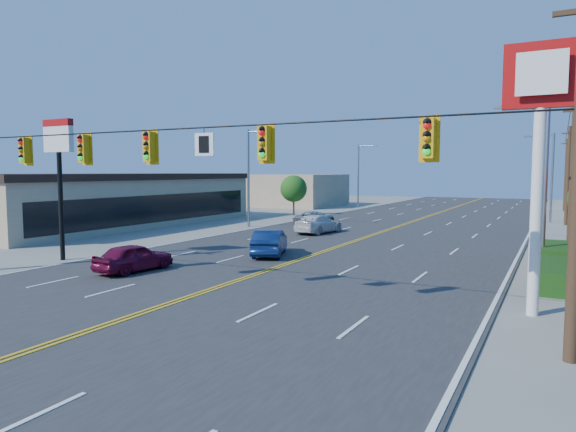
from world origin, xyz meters
The scene contains 19 objects.
ground centered at (0.00, 0.00, 0.00)m, with size 160.00×160.00×0.00m, color gray.
road centered at (0.00, 20.00, 0.03)m, with size 20.00×120.00×0.06m, color #2D2D30.
signal_span centered at (-0.12, 0.00, 4.89)m, with size 24.32×0.34×9.00m.
kfc_pylon centered at (11.00, 4.00, 6.04)m, with size 2.20×0.36×8.50m.
strip_mall centered at (-22.00, 18.00, 2.25)m, with size 10.40×26.40×4.40m.
pizza_hut_sign centered at (-11.00, 4.00, 5.18)m, with size 1.90×0.30×6.85m.
streetlight_se centered at (10.79, 14.00, 4.51)m, with size 2.55×0.25×8.00m.
streetlight_ne centered at (10.79, 38.00, 4.51)m, with size 2.55×0.25×8.00m.
streetlight_sw centered at (-10.79, 22.00, 4.51)m, with size 2.55×0.25×8.00m.
streetlight_nw centered at (-10.79, 48.00, 4.51)m, with size 2.55×0.25×8.00m.
utility_pole_near centered at (12.20, 18.00, 4.20)m, with size 0.28×0.28×8.40m, color #47301E.
utility_pole_mid centered at (12.20, 36.00, 4.20)m, with size 0.28×0.28×8.40m, color #47301E.
utility_pole_far centered at (12.20, 54.00, 4.20)m, with size 0.28×0.28×8.40m, color #47301E.
tree_west centered at (-13.00, 34.00, 2.79)m, with size 2.80×2.80×4.20m.
bld_west_far centered at (-20.00, 48.00, 2.10)m, with size 11.00×12.00×4.20m, color tan.
car_magenta centered at (-5.28, 3.25, 0.64)m, with size 1.51×3.75×1.28m, color maroon.
car_blue centered at (-2.10, 10.01, 0.69)m, with size 1.47×4.21×1.39m, color navy.
car_white centered at (-4.00, 20.51, 0.67)m, with size 1.88×4.62×1.34m, color silver.
car_silver centered at (-6.60, 25.52, 0.58)m, with size 1.93×4.19×1.17m, color #A0A1A5.
Camera 1 is at (11.61, -13.76, 4.55)m, focal length 32.00 mm.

